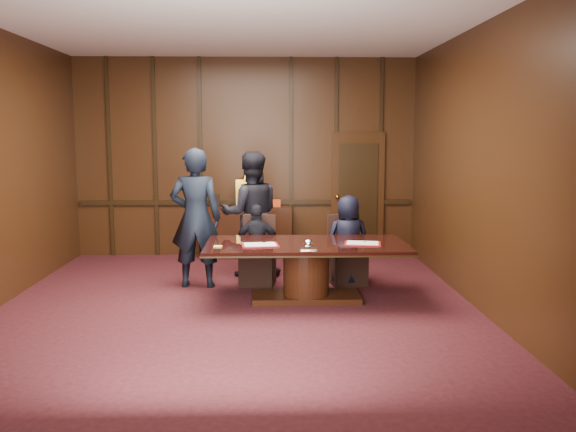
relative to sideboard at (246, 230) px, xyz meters
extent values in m
plane|color=#340E13|center=(0.00, -3.26, -0.49)|extent=(7.00, 7.00, 0.00)
plane|color=silver|center=(0.00, -3.26, 3.01)|extent=(7.00, 7.00, 0.00)
cube|color=black|center=(0.00, 0.24, 1.26)|extent=(6.00, 0.04, 3.50)
cube|color=black|center=(0.00, -6.76, 1.26)|extent=(6.00, 0.04, 3.50)
cube|color=black|center=(3.00, -3.26, 1.26)|extent=(0.04, 7.00, 3.50)
cube|color=black|center=(0.00, 0.21, 0.46)|extent=(5.90, 0.05, 0.08)
cube|color=black|center=(2.00, 0.20, 0.61)|extent=(0.95, 0.06, 2.20)
sphere|color=gold|center=(1.63, 0.13, 0.56)|extent=(0.08, 0.08, 0.08)
cube|color=black|center=(0.00, 0.00, -0.04)|extent=(1.60, 0.45, 0.90)
cube|color=black|center=(-0.70, 0.00, -0.46)|extent=(0.12, 0.40, 0.06)
cube|color=black|center=(0.70, 0.00, -0.46)|extent=(0.12, 0.40, 0.06)
cube|color=gold|center=(0.00, 0.00, 0.65)|extent=(0.34, 0.18, 0.48)
cylinder|color=white|center=(0.00, -0.10, 0.71)|extent=(0.22, 0.03, 0.22)
cone|color=gold|center=(0.00, 0.00, 0.97)|extent=(0.14, 0.14, 0.16)
cube|color=black|center=(-0.55, 0.02, 0.52)|extent=(0.18, 0.04, 0.22)
cube|color=#DF441A|center=(0.50, 0.02, 0.47)|extent=(0.22, 0.12, 0.12)
cube|color=black|center=(0.89, -2.88, -0.45)|extent=(1.40, 0.60, 0.08)
cylinder|color=black|center=(0.89, -2.88, -0.10)|extent=(0.60, 0.60, 0.62)
cube|color=black|center=(0.89, -2.88, 0.22)|extent=(2.62, 1.32, 0.02)
cube|color=black|center=(0.89, -2.88, 0.24)|extent=(2.60, 1.30, 0.06)
cube|color=maroon|center=(0.29, -3.04, 0.28)|extent=(0.49, 0.38, 0.01)
cube|color=white|center=(0.29, -3.04, 0.29)|extent=(0.43, 0.32, 0.01)
cube|color=maroon|center=(1.61, -2.98, 0.28)|extent=(0.51, 0.40, 0.01)
cube|color=white|center=(1.61, -2.98, 0.29)|extent=(0.44, 0.34, 0.01)
cube|color=white|center=(0.89, -3.33, 0.28)|extent=(0.20, 0.14, 0.01)
ellipsoid|color=white|center=(0.89, -3.33, 0.34)|extent=(0.13, 0.13, 0.10)
cube|color=#F6F378|center=(-0.24, -3.12, 0.28)|extent=(0.11, 0.08, 0.01)
cube|color=black|center=(0.24, -2.03, -0.26)|extent=(0.54, 0.54, 0.46)
cube|color=black|center=(0.27, -1.82, 0.23)|extent=(0.48, 0.12, 0.55)
cylinder|color=black|center=(0.04, -2.23, -0.37)|extent=(0.04, 0.04, 0.23)
cylinder|color=black|center=(0.44, -1.83, -0.37)|extent=(0.04, 0.04, 0.23)
cube|color=black|center=(1.54, -2.03, -0.26)|extent=(0.56, 0.56, 0.46)
cube|color=black|center=(1.50, -1.82, 0.23)|extent=(0.48, 0.15, 0.55)
cylinder|color=black|center=(1.34, -2.23, -0.37)|extent=(0.04, 0.04, 0.23)
cylinder|color=black|center=(1.74, -1.83, -0.37)|extent=(0.04, 0.04, 0.23)
imported|color=black|center=(0.24, -2.08, 0.10)|extent=(0.69, 0.29, 1.18)
imported|color=black|center=(1.54, -2.08, 0.17)|extent=(0.68, 0.48, 1.30)
imported|color=black|center=(-0.63, -2.10, 0.50)|extent=(0.74, 0.50, 1.98)
imported|color=black|center=(0.13, -1.45, 0.47)|extent=(1.00, 0.82, 1.91)
camera|label=1|loc=(0.41, -10.65, 1.68)|focal=38.00mm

